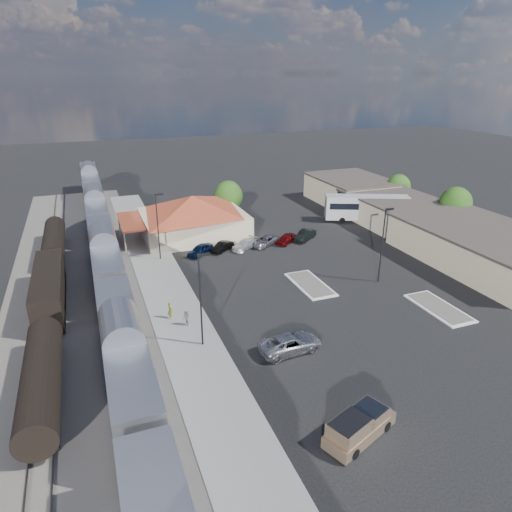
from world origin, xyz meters
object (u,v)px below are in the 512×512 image
object	(u,v)px
pickup_truck	(360,425)
suv	(291,343)
station_depot	(193,216)
coach_bus	(367,207)

from	to	relation	value
pickup_truck	suv	world-z (taller)	pickup_truck
station_depot	coach_bus	bearing A→B (deg)	-6.26
suv	coach_bus	distance (m)	41.36
coach_bus	suv	bearing A→B (deg)	161.13
pickup_truck	coach_bus	xyz separation A→B (m)	(27.87, 41.46, 1.57)
station_depot	suv	xyz separation A→B (m)	(0.63, -33.59, -2.33)
pickup_truck	coach_bus	world-z (taller)	coach_bus
station_depot	suv	distance (m)	33.67
pickup_truck	coach_bus	distance (m)	49.99
pickup_truck	suv	distance (m)	11.01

